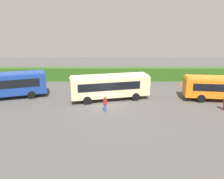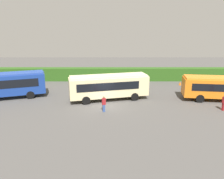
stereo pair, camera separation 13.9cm
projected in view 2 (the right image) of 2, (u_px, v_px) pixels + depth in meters
The scene contains 7 objects.
ground_plane at pixel (104, 106), 26.02m from camera, with size 82.73×82.73×0.00m, color #514F4C.
bus_blue at pixel (4, 84), 28.07m from camera, with size 10.24×5.41×3.28m.
bus_cream at pixel (110, 86), 27.68m from camera, with size 10.02×4.61×3.14m.
person_center at pixel (104, 104), 24.02m from camera, with size 0.45×0.35×1.74m.
person_far at pixel (212, 87), 30.70m from camera, with size 0.49×0.40×1.64m.
hedge_row at pixel (107, 74), 37.86m from camera, with size 53.36×1.63×2.11m, color #2D581A.
traffic_cone at pixel (181, 83), 34.95m from camera, with size 0.36×0.36×0.60m, color orange.
Camera 2 is at (0.96, -24.48, 8.99)m, focal length 35.88 mm.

